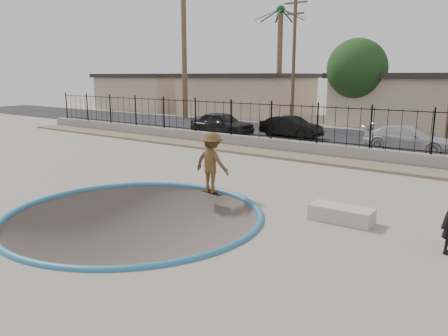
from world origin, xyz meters
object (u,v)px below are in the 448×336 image
Objects in this scene: car_a at (222,123)px; car_c at (409,138)px; skateboard at (212,193)px; car_b at (291,127)px; skater at (212,165)px; concrete_ledge at (341,214)px.

car_a is 0.97× the size of car_c.
skateboard is 13.77m from car_b.
skater is 0.45× the size of car_a.
skateboard is 0.22× the size of car_b.
skateboard is at bearing -144.94° from car_a.
skater is 0.90m from skateboard.
car_a is 11.14m from car_c.
concrete_ledge is 15.65m from car_b.
skateboard is 0.52× the size of concrete_ledge.
concrete_ledge reaches higher than skateboard.
car_a reaches higher than car_c.
skateboard is 0.19× the size of car_c.
car_c is at bearing -93.28° from car_b.
concrete_ledge is 0.37× the size of car_c.
concrete_ledge is 12.27m from car_c.
car_a is (-8.31, 11.48, 0.70)m from skateboard.
car_a is 4.35m from car_b.
concrete_ledge is at bearing -171.92° from car_c.
skateboard is 0.20× the size of car_a.
car_c is at bearing -87.33° from car_a.
skater is 4.38m from concrete_ledge.
car_b reaches higher than car_c.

